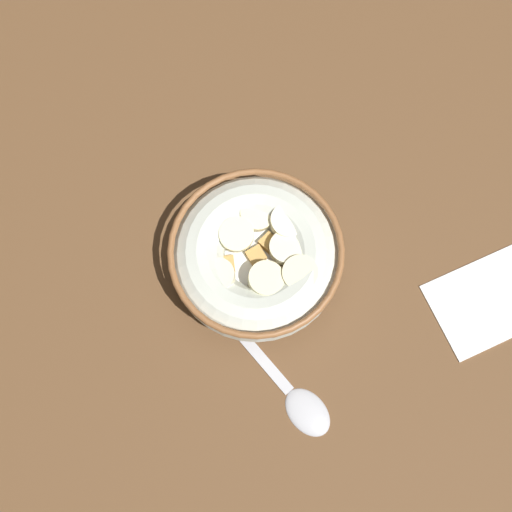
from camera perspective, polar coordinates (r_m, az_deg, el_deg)
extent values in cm
cube|color=brown|center=(60.65, 0.00, -1.03)|extent=(132.96, 132.96, 2.00)
cylinder|color=beige|center=(59.39, 0.00, -0.71)|extent=(8.58, 8.58, 0.60)
torus|color=beige|center=(57.25, 0.00, -0.13)|extent=(15.61, 15.61, 5.04)
torus|color=brown|center=(55.12, 0.00, 0.49)|extent=(15.74, 15.74, 0.60)
cylinder|color=white|center=(57.15, 0.00, -0.10)|extent=(12.58, 12.58, 0.40)
cube|color=tan|center=(57.10, 2.79, 1.72)|extent=(1.91, 1.93, 0.75)
cube|color=#AD7F42|center=(56.20, -4.57, -2.66)|extent=(2.09, 2.12, 0.84)
cube|color=#B78947|center=(56.07, 4.38, -2.15)|extent=(1.70, 1.75, 0.80)
cube|color=#AD7F42|center=(57.36, -3.24, 2.44)|extent=(2.10, 2.11, 0.71)
cube|color=#B78947|center=(55.87, 2.71, -3.66)|extent=(1.90, 1.92, 0.73)
cube|color=tan|center=(55.67, -0.95, -3.56)|extent=(2.10, 2.10, 0.68)
cube|color=tan|center=(55.54, -1.66, -5.13)|extent=(1.60, 1.56, 0.77)
cube|color=#B78947|center=(56.75, 0.13, 0.40)|extent=(1.83, 1.83, 0.68)
cube|color=#B78947|center=(56.56, -2.74, -0.77)|extent=(2.11, 2.12, 0.72)
cube|color=#B78947|center=(56.50, 2.79, -0.82)|extent=(2.15, 2.15, 0.78)
cube|color=#B78947|center=(57.58, -1.21, 3.58)|extent=(2.00, 2.03, 0.80)
cube|color=tan|center=(56.19, 1.54, -1.94)|extent=(2.06, 2.03, 0.85)
cube|color=#B78947|center=(56.99, 1.16, 1.27)|extent=(1.58, 1.52, 0.82)
cylinder|color=beige|center=(56.89, 0.10, 3.88)|extent=(4.51, 4.58, 1.57)
cylinder|color=#F9EFC6|center=(55.90, 2.85, 0.74)|extent=(4.53, 4.54, 1.32)
cylinder|color=beige|center=(54.86, 0.92, -2.09)|extent=(3.87, 3.85, 1.40)
cylinder|color=#F9EFC6|center=(55.25, -3.57, -1.81)|extent=(4.52, 4.59, 1.61)
cylinder|color=beige|center=(56.26, -1.72, 2.05)|extent=(3.57, 3.56, 1.49)
cylinder|color=#F9EFC6|center=(56.54, 2.72, 3.38)|extent=(4.16, 4.20, 1.48)
cylinder|color=beige|center=(54.96, 4.04, -1.57)|extent=(4.32, 4.29, 1.36)
ellipsoid|color=#B7B7BC|center=(57.46, 4.76, -14.02)|extent=(3.73, 5.08, 0.80)
cube|color=#B7B7BC|center=(57.91, -0.01, -8.75)|extent=(1.84, 9.46, 0.36)
cube|color=white|center=(63.15, 21.40, -3.40)|extent=(15.01, 12.10, 0.30)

